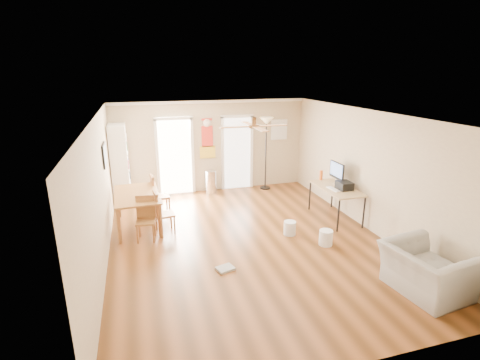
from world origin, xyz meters
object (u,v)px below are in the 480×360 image
object	(u,v)px
armchair	(426,271)
dining_chair_right_b	(165,212)
dining_chair_right_a	(160,194)
dining_table	(138,210)
wastebasket_b	(326,238)
bookshelf	(120,164)
dining_chair_near	(145,219)
trash_can	(211,182)
torchiere_lamp	(266,154)
computer_desk	(335,203)
printer	(344,186)
wastebasket_a	(290,228)

from	to	relation	value
armchair	dining_chair_right_b	bearing A→B (deg)	40.85
dining_chair_right_a	dining_chair_right_b	xyz separation A→B (m)	(0.00, -1.15, -0.02)
dining_table	armchair	xyz separation A→B (m)	(4.30, -3.86, -0.01)
dining_table	dining_chair_right_a	distance (m)	0.89
wastebasket_b	bookshelf	bearing A→B (deg)	136.59
dining_chair_right_a	armchair	bearing A→B (deg)	-146.48
dining_table	dining_chair_right_b	xyz separation A→B (m)	(0.55, -0.46, 0.07)
dining_chair_near	wastebasket_b	xyz separation A→B (m)	(3.47, -1.25, -0.30)
dining_chair_near	trash_can	distance (m)	3.18
torchiere_lamp	computer_desk	bearing A→B (deg)	-72.74
dining_chair_right_a	trash_can	xyz separation A→B (m)	(1.49, 1.13, -0.15)
computer_desk	armchair	bearing A→B (deg)	-93.58
dining_chair_right_b	torchiere_lamp	distance (m)	3.90
bookshelf	dining_chair_near	xyz separation A→B (m)	(0.51, -2.51, -0.58)
dining_chair_right_a	printer	world-z (taller)	dining_chair_right_a
dining_table	dining_chair_right_b	distance (m)	0.72
armchair	computer_desk	bearing A→B (deg)	-10.51
dining_chair_right_b	computer_desk	world-z (taller)	dining_chair_right_b
dining_chair_right_b	wastebasket_b	world-z (taller)	dining_chair_right_b
dining_table	computer_desk	xyz separation A→B (m)	(4.49, -0.80, -0.01)
dining_chair_right_a	torchiere_lamp	world-z (taller)	torchiere_lamp
dining_chair_near	trash_can	size ratio (longest dim) A/B	1.38
computer_desk	wastebasket_b	size ratio (longest dim) A/B	4.55
bookshelf	armchair	distance (m)	7.36
bookshelf	dining_chair_right_b	xyz separation A→B (m)	(0.92, -2.25, -0.57)
torchiere_lamp	printer	world-z (taller)	torchiere_lamp
dining_chair_right_a	dining_table	bearing A→B (deg)	135.68
dining_chair_right_b	dining_chair_near	bearing A→B (deg)	115.45
dining_chair_right_b	printer	distance (m)	4.10
bookshelf	armchair	xyz separation A→B (m)	(4.67, -5.65, -0.66)
bookshelf	armchair	world-z (taller)	bookshelf
torchiere_lamp	wastebasket_a	xyz separation A→B (m)	(-0.58, -3.12, -0.91)
dining_chair_right_b	computer_desk	distance (m)	3.96
dining_chair_right_a	wastebasket_b	world-z (taller)	dining_chair_right_a
trash_can	dining_chair_right_b	bearing A→B (deg)	-123.15
bookshelf	dining_chair_right_b	size ratio (longest dim) A/B	2.22
bookshelf	dining_chair_right_a	world-z (taller)	bookshelf
torchiere_lamp	dining_chair_right_a	bearing A→B (deg)	-160.69
bookshelf	wastebasket_b	bearing A→B (deg)	-41.01
trash_can	computer_desk	distance (m)	3.59
computer_desk	armchair	size ratio (longest dim) A/B	1.22
wastebasket_a	armchair	world-z (taller)	armchair
dining_chair_right_a	bookshelf	bearing A→B (deg)	34.11
computer_desk	dining_chair_right_b	bearing A→B (deg)	175.01
dining_chair_near	wastebasket_a	distance (m)	3.05
dining_chair_near	computer_desk	world-z (taller)	dining_chair_near
wastebasket_b	printer	bearing A→B (deg)	45.85
trash_can	torchiere_lamp	xyz separation A→B (m)	(1.64, -0.03, 0.73)
dining_chair_right_b	dining_chair_near	size ratio (longest dim) A/B	1.02
wastebasket_b	wastebasket_a	bearing A→B (deg)	127.89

